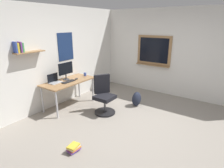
# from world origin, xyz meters

# --- Properties ---
(ground_plane) EXTENTS (5.20, 5.20, 0.00)m
(ground_plane) POSITION_xyz_m (0.00, 0.00, 0.00)
(ground_plane) COLOR gray
(ground_plane) RESTS_ON ground
(wall_back) EXTENTS (5.00, 0.30, 2.60)m
(wall_back) POSITION_xyz_m (-0.01, 2.45, 1.30)
(wall_back) COLOR silver
(wall_back) RESTS_ON ground
(wall_right) EXTENTS (0.22, 5.00, 2.60)m
(wall_right) POSITION_xyz_m (2.45, 0.03, 1.30)
(wall_right) COLOR silver
(wall_right) RESTS_ON ground
(desk) EXTENTS (1.41, 0.67, 0.72)m
(desk) POSITION_xyz_m (-0.02, 2.04, 0.65)
(desk) COLOR #997047
(desk) RESTS_ON ground
(office_chair) EXTENTS (0.56, 0.57, 0.95)m
(office_chair) POSITION_xyz_m (0.23, 1.05, 0.41)
(office_chair) COLOR black
(office_chair) RESTS_ON ground
(laptop) EXTENTS (0.31, 0.21, 0.23)m
(laptop) POSITION_xyz_m (-0.34, 2.19, 0.78)
(laptop) COLOR #ADAFB5
(laptop) RESTS_ON desk
(monitor_primary) EXTENTS (0.46, 0.17, 0.46)m
(monitor_primary) POSITION_xyz_m (0.02, 2.14, 0.99)
(monitor_primary) COLOR #38383D
(monitor_primary) RESTS_ON desk
(keyboard) EXTENTS (0.37, 0.13, 0.02)m
(keyboard) POSITION_xyz_m (-0.09, 1.95, 0.73)
(keyboard) COLOR black
(keyboard) RESTS_ON desk
(computer_mouse) EXTENTS (0.10, 0.06, 0.03)m
(computer_mouse) POSITION_xyz_m (0.19, 1.95, 0.74)
(computer_mouse) COLOR #262628
(computer_mouse) RESTS_ON desk
(coffee_mug) EXTENTS (0.08, 0.08, 0.09)m
(coffee_mug) POSITION_xyz_m (0.59, 2.00, 0.77)
(coffee_mug) COLOR #334CA5
(coffee_mug) RESTS_ON desk
(backpack) EXTENTS (0.32, 0.22, 0.39)m
(backpack) POSITION_xyz_m (1.04, 0.56, 0.20)
(backpack) COLOR #1E2333
(backpack) RESTS_ON ground
(book_stack_on_floor) EXTENTS (0.25, 0.19, 0.14)m
(book_stack_on_floor) POSITION_xyz_m (-1.31, 0.55, 0.07)
(book_stack_on_floor) COLOR #3851B2
(book_stack_on_floor) RESTS_ON ground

